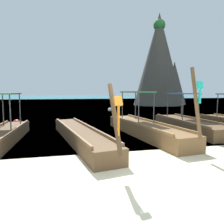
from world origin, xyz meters
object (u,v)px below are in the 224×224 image
longtail_boat_turquoise_ribbon (144,128)px  karst_rock (160,62)px  longtail_boat_violet_ribbon (2,135)px  mooring_buoy_near (110,110)px  longtail_boat_pink_ribbon (189,125)px  mooring_buoy_far (16,123)px  longtail_boat_orange_ribbon (80,135)px

longtail_boat_turquoise_ribbon → karst_rock: (11.39, 22.21, 6.52)m
longtail_boat_violet_ribbon → karst_rock: bearing=51.7°
mooring_buoy_near → longtail_boat_pink_ribbon: bearing=-81.1°
mooring_buoy_far → longtail_boat_pink_ribbon: bearing=-21.1°
mooring_buoy_near → mooring_buoy_far: 11.17m
longtail_boat_violet_ribbon → mooring_buoy_near: bearing=60.2°
longtail_boat_turquoise_ribbon → mooring_buoy_far: longtail_boat_turquoise_ribbon is taller
longtail_boat_turquoise_ribbon → mooring_buoy_near: size_ratio=17.26×
longtail_boat_orange_ribbon → mooring_buoy_far: (-3.54, 4.87, -0.07)m
longtail_boat_violet_ribbon → mooring_buoy_near: size_ratio=14.69×
karst_rock → longtail_boat_violet_ribbon: bearing=-128.3°
longtail_boat_violet_ribbon → mooring_buoy_far: longtail_boat_violet_ribbon is taller
karst_rock → mooring_buoy_far: 26.31m
longtail_boat_turquoise_ribbon → mooring_buoy_near: longtail_boat_turquoise_ribbon is taller
longtail_boat_turquoise_ribbon → longtail_boat_pink_ribbon: 2.87m
longtail_boat_orange_ribbon → mooring_buoy_near: bearing=72.6°
longtail_boat_orange_ribbon → longtail_boat_turquoise_ribbon: bearing=10.8°
longtail_boat_orange_ribbon → longtail_boat_turquoise_ribbon: size_ratio=1.06×
longtail_boat_orange_ribbon → longtail_boat_pink_ribbon: bearing=11.7°
longtail_boat_pink_ribbon → karst_rock: 24.13m
longtail_boat_pink_ribbon → mooring_buoy_far: size_ratio=14.01×
karst_rock → mooring_buoy_near: size_ratio=35.25×
longtail_boat_orange_ribbon → mooring_buoy_far: bearing=126.0°
longtail_boat_orange_ribbon → longtail_boat_pink_ribbon: size_ratio=1.26×
longtail_boat_pink_ribbon → mooring_buoy_far: 10.14m
longtail_boat_orange_ribbon → mooring_buoy_near: 13.66m
longtail_boat_violet_ribbon → longtail_boat_orange_ribbon: size_ratio=0.80×
longtail_boat_turquoise_ribbon → mooring_buoy_near: (0.95, 12.44, -0.16)m
longtail_boat_violet_ribbon → karst_rock: (17.65, 22.37, 6.56)m
longtail_boat_orange_ribbon → mooring_buoy_far: size_ratio=17.61×
longtail_boat_orange_ribbon → mooring_buoy_far: longtail_boat_orange_ribbon is taller
longtail_boat_orange_ribbon → karst_rock: bearing=57.5°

